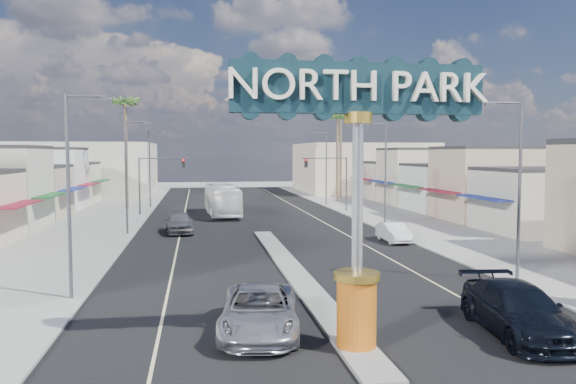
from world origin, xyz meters
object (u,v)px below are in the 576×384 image
object	(u,v)px
streetlight_r_near	(517,181)
car_parked_right	(394,232)
streetlight_r_far	(325,164)
palm_left_far	(125,108)
palm_right_far	(341,111)
palm_right_mid	(338,121)
streetlight_l_near	(72,185)
city_bus	(222,200)
car_parked_left	(179,222)
streetlight_l_far	(151,165)
gateway_sign	(358,170)
suv_left	(259,311)
streetlight_l_mid	(128,171)
suv_right	(518,310)
traffic_signal_right	(330,173)
traffic_signal_left	(157,174)
streetlight_r_mid	(384,170)

from	to	relation	value
streetlight_r_near	car_parked_right	distance (m)	14.08
streetlight_r_far	palm_left_far	distance (m)	24.38
palm_left_far	palm_right_far	bearing A→B (deg)	23.20
streetlight_r_near	streetlight_r_far	bearing A→B (deg)	90.00
streetlight_r_far	palm_right_mid	bearing A→B (deg)	57.31
streetlight_l_near	city_bus	world-z (taller)	streetlight_l_near
streetlight_r_near	streetlight_r_far	world-z (taller)	same
palm_right_mid	car_parked_left	world-z (taller)	palm_right_mid
streetlight_l_far	gateway_sign	bearing A→B (deg)	-78.22
palm_right_far	car_parked_left	size ratio (longest dim) A/B	2.77
suv_left	city_bus	distance (m)	38.64
streetlight_l_near	car_parked_left	size ratio (longest dim) A/B	1.77
streetlight_l_mid	car_parked_left	world-z (taller)	streetlight_l_mid
gateway_sign	streetlight_l_mid	bearing A→B (deg)	110.42
palm_right_far	streetlight_r_near	bearing A→B (deg)	-95.02
streetlight_r_far	palm_left_far	size ratio (longest dim) A/B	0.69
palm_left_far	suv_left	bearing A→B (deg)	-77.61
suv_right	car_parked_right	bearing A→B (deg)	87.71
palm_right_mid	suv_right	size ratio (longest dim) A/B	1.97
traffic_signal_right	streetlight_r_near	bearing A→B (deg)	-87.90
palm_left_far	palm_right_mid	world-z (taller)	palm_left_far
traffic_signal_right	city_bus	bearing A→B (deg)	-174.62
palm_right_mid	car_parked_right	size ratio (longest dim) A/B	2.86
traffic_signal_left	streetlight_r_far	xyz separation A→B (m)	(19.62, 8.01, 0.79)
palm_left_far	palm_right_mid	xyz separation A→B (m)	(26.00, 6.00, -0.90)
gateway_sign	streetlight_r_near	size ratio (longest dim) A/B	1.02
traffic_signal_right	streetlight_r_near	distance (m)	34.03
streetlight_l_far	city_bus	xyz separation A→B (m)	(7.84, -9.11, -3.45)
suv_left	city_bus	size ratio (longest dim) A/B	0.51
streetlight_r_mid	palm_left_far	xyz separation A→B (m)	(-23.43, 20.00, 6.43)
streetlight_r_far	palm_left_far	xyz separation A→B (m)	(-23.43, -2.00, 6.43)
streetlight_r_mid	palm_right_far	size ratio (longest dim) A/B	0.64
palm_right_far	streetlight_r_mid	bearing A→B (deg)	-98.12
city_bus	streetlight_r_mid	bearing A→B (deg)	-48.20
streetlight_l_near	suv_left	distance (m)	10.34
traffic_signal_left	suv_right	world-z (taller)	traffic_signal_left
palm_right_far	suv_left	xyz separation A→B (m)	(-17.95, -57.74, -11.57)
traffic_signal_right	streetlight_l_mid	size ratio (longest dim) A/B	0.67
streetlight_r_far	traffic_signal_right	bearing A→B (deg)	-98.86
traffic_signal_right	streetlight_l_far	distance (m)	21.20
streetlight_l_far	suv_left	xyz separation A→B (m)	(7.48, -47.74, -4.25)
streetlight_r_mid	palm_left_far	bearing A→B (deg)	139.52
palm_right_mid	palm_left_far	bearing A→B (deg)	-167.01
streetlight_l_near	palm_right_far	distance (m)	58.35
streetlight_r_near	suv_left	distance (m)	15.17
palm_right_mid	car_parked_right	bearing A→B (deg)	-97.03
streetlight_r_mid	car_parked_left	xyz separation A→B (m)	(-17.03, 0.39, -4.20)
gateway_sign	palm_left_far	size ratio (longest dim) A/B	0.70
streetlight_l_far	streetlight_r_mid	world-z (taller)	same
streetlight_l_near	palm_left_far	size ratio (longest dim) A/B	0.69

